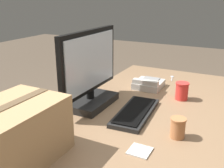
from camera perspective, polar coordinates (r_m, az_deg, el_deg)
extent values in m
cube|color=black|center=(1.53, -4.71, -3.76)|extent=(0.32, 0.21, 0.04)
cylinder|color=black|center=(1.52, -4.75, -2.25)|extent=(0.04, 0.04, 0.05)
cube|color=black|center=(1.46, -4.96, 4.92)|extent=(0.53, 0.03, 0.34)
cube|color=silver|center=(1.45, -4.39, 4.85)|extent=(0.48, 0.01, 0.30)
cube|color=black|center=(1.42, 5.12, -6.21)|extent=(0.41, 0.19, 0.02)
cube|color=black|center=(1.41, 5.14, -5.69)|extent=(0.38, 0.16, 0.01)
cube|color=beige|center=(1.82, 7.99, -0.07)|extent=(0.20, 0.19, 0.04)
cube|color=beige|center=(1.75, 7.29, 0.38)|extent=(0.05, 0.17, 0.03)
cube|color=gray|center=(1.85, 8.38, 0.99)|extent=(0.11, 0.11, 0.01)
cylinder|color=#BC7547|center=(1.22, 14.11, -9.39)|extent=(0.07, 0.07, 0.09)
cylinder|color=#BC7547|center=(1.20, 14.29, -7.42)|extent=(0.07, 0.07, 0.01)
cylinder|color=red|center=(1.65, 14.95, -1.64)|extent=(0.08, 0.08, 0.10)
cylinder|color=red|center=(1.63, 15.11, 0.12)|extent=(0.08, 0.08, 0.01)
cube|color=silver|center=(2.04, 12.90, 1.10)|extent=(0.10, 0.03, 0.00)
ellipsoid|color=silver|center=(2.10, 12.96, 1.63)|extent=(0.04, 0.04, 0.00)
cube|color=tan|center=(1.06, -20.91, -10.23)|extent=(0.39, 0.28, 0.23)
cube|color=brown|center=(1.01, -21.68, -4.37)|extent=(0.38, 0.04, 0.00)
cube|color=silver|center=(1.11, 6.08, -14.27)|extent=(0.09, 0.09, 0.01)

